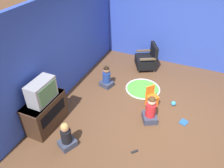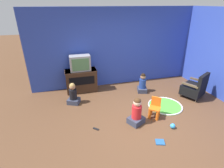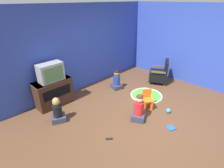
{
  "view_description": "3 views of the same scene",
  "coord_description": "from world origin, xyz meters",
  "px_view_note": "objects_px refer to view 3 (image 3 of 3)",
  "views": [
    {
      "loc": [
        -4.05,
        -0.65,
        3.73
      ],
      "look_at": [
        -0.24,
        1.02,
        0.73
      ],
      "focal_mm": 35.0,
      "sensor_mm": 36.0,
      "label": 1
    },
    {
      "loc": [
        -1.8,
        -3.21,
        2.72
      ],
      "look_at": [
        -0.68,
        0.88,
        0.73
      ],
      "focal_mm": 28.0,
      "sensor_mm": 36.0,
      "label": 2
    },
    {
      "loc": [
        -3.3,
        -1.96,
        2.72
      ],
      "look_at": [
        -0.31,
        0.92,
        0.67
      ],
      "focal_mm": 28.0,
      "sensor_mm": 36.0,
      "label": 3
    }
  ],
  "objects_px": {
    "tv_cabinet": "(53,92)",
    "remote_control": "(109,139)",
    "black_armchair": "(159,74)",
    "child_watching_left": "(139,109)",
    "child_watching_right": "(58,111)",
    "television": "(51,72)",
    "toy_ball": "(168,111)",
    "book": "(171,128)",
    "child_watching_center": "(117,81)",
    "yellow_kid_chair": "(147,101)"
  },
  "relations": [
    {
      "from": "black_armchair",
      "to": "yellow_kid_chair",
      "type": "distance_m",
      "value": 1.8
    },
    {
      "from": "television",
      "to": "toy_ball",
      "type": "relative_size",
      "value": 5.2
    },
    {
      "from": "black_armchair",
      "to": "yellow_kid_chair",
      "type": "relative_size",
      "value": 1.53
    },
    {
      "from": "toy_ball",
      "to": "book",
      "type": "distance_m",
      "value": 0.63
    },
    {
      "from": "tv_cabinet",
      "to": "toy_ball",
      "type": "relative_size",
      "value": 8.25
    },
    {
      "from": "child_watching_left",
      "to": "child_watching_right",
      "type": "distance_m",
      "value": 1.96
    },
    {
      "from": "black_armchair",
      "to": "toy_ball",
      "type": "relative_size",
      "value": 6.77
    },
    {
      "from": "tv_cabinet",
      "to": "child_watching_right",
      "type": "distance_m",
      "value": 0.83
    },
    {
      "from": "child_watching_right",
      "to": "remote_control",
      "type": "height_order",
      "value": "child_watching_right"
    },
    {
      "from": "tv_cabinet",
      "to": "toy_ball",
      "type": "height_order",
      "value": "tv_cabinet"
    },
    {
      "from": "child_watching_left",
      "to": "yellow_kid_chair",
      "type": "bearing_deg",
      "value": -15.66
    },
    {
      "from": "black_armchair",
      "to": "child_watching_left",
      "type": "height_order",
      "value": "black_armchair"
    },
    {
      "from": "black_armchair",
      "to": "toy_ball",
      "type": "height_order",
      "value": "black_armchair"
    },
    {
      "from": "tv_cabinet",
      "to": "child_watching_center",
      "type": "relative_size",
      "value": 1.54
    },
    {
      "from": "child_watching_left",
      "to": "toy_ball",
      "type": "relative_size",
      "value": 5.77
    },
    {
      "from": "child_watching_right",
      "to": "toy_ball",
      "type": "height_order",
      "value": "child_watching_right"
    },
    {
      "from": "television",
      "to": "child_watching_left",
      "type": "height_order",
      "value": "television"
    },
    {
      "from": "yellow_kid_chair",
      "to": "child_watching_left",
      "type": "height_order",
      "value": "child_watching_left"
    },
    {
      "from": "television",
      "to": "remote_control",
      "type": "xyz_separation_m",
      "value": [
        0.08,
        -2.05,
        -0.97
      ]
    },
    {
      "from": "yellow_kid_chair",
      "to": "child_watching_center",
      "type": "distance_m",
      "value": 1.42
    },
    {
      "from": "remote_control",
      "to": "television",
      "type": "bearing_deg",
      "value": -45.93
    },
    {
      "from": "yellow_kid_chair",
      "to": "toy_ball",
      "type": "distance_m",
      "value": 0.6
    },
    {
      "from": "child_watching_left",
      "to": "toy_ball",
      "type": "xyz_separation_m",
      "value": [
        0.76,
        -0.42,
        -0.24
      ]
    },
    {
      "from": "tv_cabinet",
      "to": "television",
      "type": "relative_size",
      "value": 1.59
    },
    {
      "from": "yellow_kid_chair",
      "to": "child_watching_center",
      "type": "height_order",
      "value": "child_watching_center"
    },
    {
      "from": "tv_cabinet",
      "to": "black_armchair",
      "type": "bearing_deg",
      "value": -22.45
    },
    {
      "from": "yellow_kid_chair",
      "to": "book",
      "type": "bearing_deg",
      "value": -71.34
    },
    {
      "from": "tv_cabinet",
      "to": "remote_control",
      "type": "xyz_separation_m",
      "value": [
        0.08,
        -2.09,
        -0.37
      ]
    },
    {
      "from": "book",
      "to": "child_watching_center",
      "type": "bearing_deg",
      "value": -86.41
    },
    {
      "from": "child_watching_center",
      "to": "book",
      "type": "bearing_deg",
      "value": -178.18
    },
    {
      "from": "television",
      "to": "book",
      "type": "distance_m",
      "value": 3.27
    },
    {
      "from": "child_watching_left",
      "to": "child_watching_right",
      "type": "xyz_separation_m",
      "value": [
        -1.41,
        1.36,
        -0.02
      ]
    },
    {
      "from": "television",
      "to": "tv_cabinet",
      "type": "bearing_deg",
      "value": 90.0
    },
    {
      "from": "child_watching_center",
      "to": "television",
      "type": "bearing_deg",
      "value": 90.14
    },
    {
      "from": "yellow_kid_chair",
      "to": "child_watching_right",
      "type": "xyz_separation_m",
      "value": [
        -1.97,
        1.24,
        0.05
      ]
    },
    {
      "from": "black_armchair",
      "to": "book",
      "type": "xyz_separation_m",
      "value": [
        -2.0,
        -1.5,
        -0.31
      ]
    },
    {
      "from": "child_watching_center",
      "to": "yellow_kid_chair",
      "type": "bearing_deg",
      "value": -174.91
    },
    {
      "from": "child_watching_center",
      "to": "remote_control",
      "type": "distance_m",
      "value": 2.38
    },
    {
      "from": "child_watching_right",
      "to": "book",
      "type": "relative_size",
      "value": 2.82
    },
    {
      "from": "television",
      "to": "remote_control",
      "type": "distance_m",
      "value": 2.27
    },
    {
      "from": "television",
      "to": "child_watching_right",
      "type": "xyz_separation_m",
      "value": [
        -0.33,
        -0.71,
        -0.7
      ]
    },
    {
      "from": "child_watching_left",
      "to": "remote_control",
      "type": "distance_m",
      "value": 1.04
    },
    {
      "from": "tv_cabinet",
      "to": "child_watching_right",
      "type": "relative_size",
      "value": 1.55
    },
    {
      "from": "child_watching_center",
      "to": "toy_ball",
      "type": "distance_m",
      "value": 1.94
    },
    {
      "from": "yellow_kid_chair",
      "to": "remote_control",
      "type": "xyz_separation_m",
      "value": [
        -1.56,
        -0.09,
        -0.22
      ]
    },
    {
      "from": "black_armchair",
      "to": "toy_ball",
      "type": "distance_m",
      "value": 1.89
    },
    {
      "from": "tv_cabinet",
      "to": "black_armchair",
      "type": "height_order",
      "value": "black_armchair"
    },
    {
      "from": "black_armchair",
      "to": "child_watching_center",
      "type": "xyz_separation_m",
      "value": [
        -1.4,
        0.76,
        -0.04
      ]
    },
    {
      "from": "television",
      "to": "remote_control",
      "type": "bearing_deg",
      "value": -87.77
    },
    {
      "from": "black_armchair",
      "to": "remote_control",
      "type": "relative_size",
      "value": 5.86
    }
  ]
}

